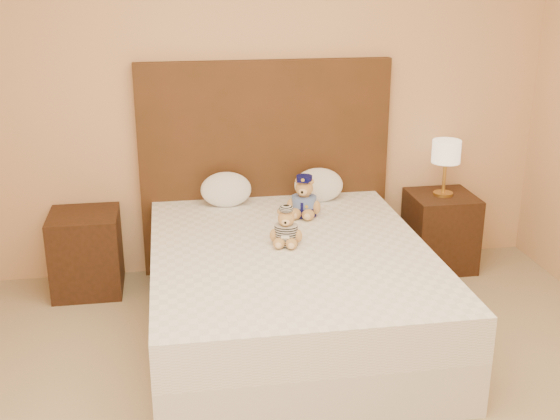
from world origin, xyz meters
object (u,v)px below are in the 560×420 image
object	(u,v)px
nightstand_left	(86,252)
teddy_prisoner	(286,226)
lamp	(446,154)
pillow_left	(226,188)
pillow_right	(319,183)
bed	(290,291)
nightstand_right	(440,231)
teddy_police	(304,196)

from	to	relation	value
nightstand_left	teddy_prisoner	xyz separation A→B (m)	(1.23, -0.75, 0.39)
nightstand_left	lamp	world-z (taller)	lamp
pillow_left	pillow_right	size ratio (longest dim) A/B	1.01
bed	nightstand_right	size ratio (longest dim) A/B	3.64
pillow_left	bed	bearing A→B (deg)	-70.33
nightstand_right	lamp	distance (m)	0.57
nightstand_left	teddy_police	bearing A→B (deg)	-10.80
nightstand_right	teddy_prisoner	distance (m)	1.52
teddy_prisoner	pillow_left	size ratio (longest dim) A/B	0.65
teddy_police	pillow_left	bearing A→B (deg)	170.11
lamp	teddy_police	size ratio (longest dim) A/B	1.48
pillow_left	pillow_right	world-z (taller)	pillow_left
teddy_police	pillow_right	bearing A→B (deg)	84.05
teddy_police	pillow_right	world-z (taller)	teddy_police
nightstand_right	pillow_left	world-z (taller)	pillow_left
pillow_left	lamp	bearing A→B (deg)	-1.11
pillow_left	nightstand_right	bearing A→B (deg)	-1.11
bed	lamp	xyz separation A→B (m)	(1.25, 0.80, 0.57)
bed	teddy_police	distance (m)	0.69
nightstand_right	teddy_prisoner	xyz separation A→B (m)	(-1.27, -0.75, 0.39)
nightstand_left	teddy_police	distance (m)	1.52
teddy_police	lamp	bearing A→B (deg)	36.77
nightstand_right	teddy_police	world-z (taller)	teddy_police
bed	lamp	world-z (taller)	lamp
teddy_police	pillow_right	size ratio (longest dim) A/B	0.79
pillow_right	nightstand_right	bearing A→B (deg)	-1.90
teddy_police	teddy_prisoner	bearing A→B (deg)	-90.58
pillow_right	nightstand_left	bearing A→B (deg)	-178.92
bed	teddy_police	xyz separation A→B (m)	(0.18, 0.53, 0.41)
bed	teddy_prisoner	distance (m)	0.39
bed	pillow_right	world-z (taller)	pillow_right
bed	nightstand_left	distance (m)	1.48
teddy_police	teddy_prisoner	xyz separation A→B (m)	(-0.20, -0.47, -0.02)
nightstand_left	nightstand_right	world-z (taller)	same
nightstand_right	pillow_left	bearing A→B (deg)	178.89
teddy_prisoner	pillow_right	size ratio (longest dim) A/B	0.65
bed	lamp	size ratio (longest dim) A/B	5.00
bed	pillow_right	size ratio (longest dim) A/B	5.81
bed	nightstand_left	size ratio (longest dim) A/B	3.64
bed	pillow_left	xyz separation A→B (m)	(-0.30, 0.83, 0.40)
lamp	teddy_police	xyz separation A→B (m)	(-1.07, -0.27, -0.16)
lamp	teddy_prisoner	distance (m)	1.48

